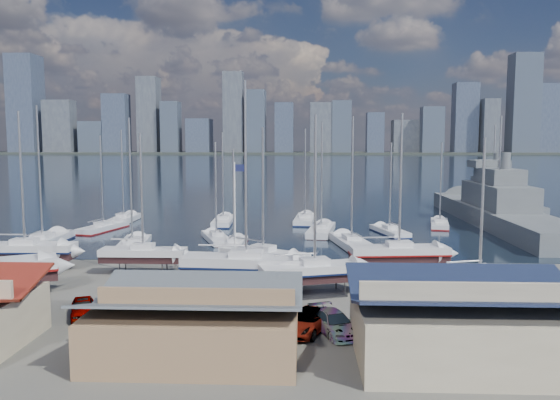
{
  "coord_description": "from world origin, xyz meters",
  "views": [
    {
      "loc": [
        6.33,
        -57.29,
        12.64
      ],
      "look_at": [
        3.53,
        8.0,
        5.77
      ],
      "focal_mm": 35.0,
      "sensor_mm": 36.0,
      "label": 1
    }
  ],
  "objects_px": {
    "naval_ship_west": "(492,199)",
    "car_a": "(83,308)",
    "sailboat_cradle_0": "(25,250)",
    "naval_ship_east": "(497,214)",
    "flagpole": "(236,213)"
  },
  "relations": [
    {
      "from": "naval_ship_west",
      "to": "flagpole",
      "type": "relative_size",
      "value": 3.56
    },
    {
      "from": "naval_ship_west",
      "to": "naval_ship_east",
      "type": "bearing_deg",
      "value": 164.51
    },
    {
      "from": "car_a",
      "to": "sailboat_cradle_0",
      "type": "bearing_deg",
      "value": 107.47
    },
    {
      "from": "sailboat_cradle_0",
      "to": "flagpole",
      "type": "relative_size",
      "value": 1.44
    },
    {
      "from": "naval_ship_east",
      "to": "car_a",
      "type": "xyz_separation_m",
      "value": [
        -46.05,
        -47.14,
        -0.95
      ]
    },
    {
      "from": "sailboat_cradle_0",
      "to": "naval_ship_east",
      "type": "height_order",
      "value": "naval_ship_east"
    },
    {
      "from": "sailboat_cradle_0",
      "to": "flagpole",
      "type": "height_order",
      "value": "sailboat_cradle_0"
    },
    {
      "from": "naval_ship_west",
      "to": "car_a",
      "type": "xyz_separation_m",
      "value": [
        -53.25,
        -70.61,
        -0.96
      ]
    },
    {
      "from": "flagpole",
      "to": "car_a",
      "type": "bearing_deg",
      "value": -131.55
    },
    {
      "from": "naval_ship_east",
      "to": "car_a",
      "type": "height_order",
      "value": "naval_ship_east"
    },
    {
      "from": "car_a",
      "to": "flagpole",
      "type": "distance_m",
      "value": 15.82
    },
    {
      "from": "naval_ship_west",
      "to": "car_a",
      "type": "relative_size",
      "value": 9.29
    },
    {
      "from": "naval_ship_west",
      "to": "flagpole",
      "type": "bearing_deg",
      "value": 145.47
    },
    {
      "from": "naval_ship_east",
      "to": "naval_ship_west",
      "type": "height_order",
      "value": "naval_ship_east"
    },
    {
      "from": "naval_ship_east",
      "to": "flagpole",
      "type": "height_order",
      "value": "naval_ship_east"
    }
  ]
}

